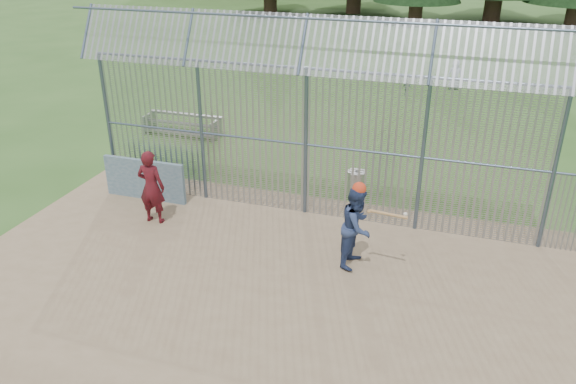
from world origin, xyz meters
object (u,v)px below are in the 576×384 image
(onlooker, at_px, (151,187))
(trash_can, at_px, (356,183))
(dugout_wall, at_px, (145,179))
(bleacher, at_px, (182,124))
(batter, at_px, (357,227))

(onlooker, xyz_separation_m, trash_can, (4.77, 3.31, -0.64))
(dugout_wall, bearing_deg, bleacher, 106.95)
(bleacher, bearing_deg, onlooker, -68.47)
(onlooker, relative_size, trash_can, 2.45)
(batter, distance_m, onlooker, 5.54)
(bleacher, bearing_deg, trash_can, -23.46)
(dugout_wall, distance_m, bleacher, 5.60)
(onlooker, bearing_deg, trash_can, -146.82)
(trash_can, bearing_deg, onlooker, -145.27)
(onlooker, distance_m, bleacher, 7.01)
(trash_can, relative_size, bleacher, 0.27)
(dugout_wall, xyz_separation_m, onlooker, (0.93, -1.14, 0.40))
(dugout_wall, distance_m, batter, 6.65)
(onlooker, xyz_separation_m, bleacher, (-2.56, 6.49, -0.61))
(dugout_wall, bearing_deg, onlooker, -50.83)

